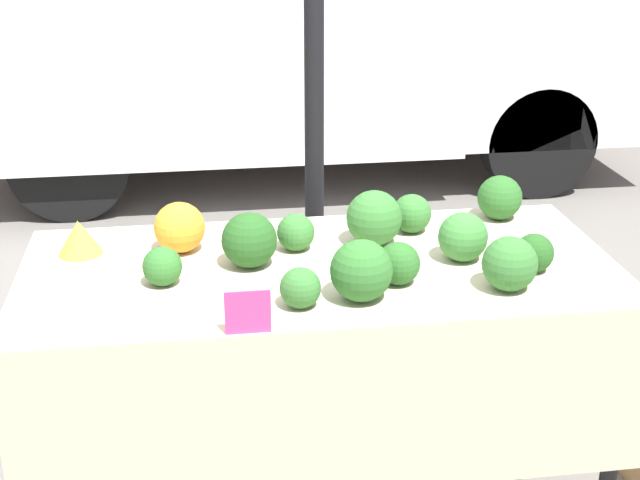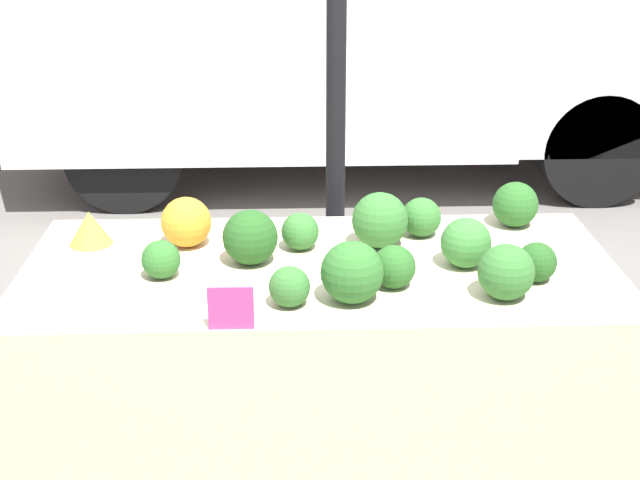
# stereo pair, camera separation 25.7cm
# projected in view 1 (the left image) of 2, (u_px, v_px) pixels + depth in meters

# --- Properties ---
(tent_pole) EXTENTS (0.07, 0.07, 2.41)m
(tent_pole) POSITION_uv_depth(u_px,v_px,m) (314.00, 101.00, 3.14)
(tent_pole) COLOR black
(tent_pole) RESTS_ON ground_plane
(market_table) EXTENTS (1.74, 0.80, 0.88)m
(market_table) POSITION_uv_depth(u_px,v_px,m) (323.00, 312.00, 2.59)
(market_table) COLOR beige
(market_table) RESTS_ON ground_plane
(orange_cauliflower) EXTENTS (0.15, 0.15, 0.15)m
(orange_cauliflower) POSITION_uv_depth(u_px,v_px,m) (179.00, 227.00, 2.68)
(orange_cauliflower) COLOR orange
(orange_cauliflower) RESTS_ON market_table
(romanesco_head) EXTENTS (0.13, 0.13, 0.11)m
(romanesco_head) POSITION_uv_depth(u_px,v_px,m) (79.00, 237.00, 2.67)
(romanesco_head) COLOR #93B238
(romanesco_head) RESTS_ON market_table
(broccoli_head_0) EXTENTS (0.12, 0.12, 0.12)m
(broccoli_head_0) POSITION_uv_depth(u_px,v_px,m) (296.00, 232.00, 2.69)
(broccoli_head_0) COLOR #336B2D
(broccoli_head_0) RESTS_ON market_table
(broccoli_head_1) EXTENTS (0.17, 0.17, 0.17)m
(broccoli_head_1) POSITION_uv_depth(u_px,v_px,m) (374.00, 218.00, 2.72)
(broccoli_head_1) COLOR #336B2D
(broccoli_head_1) RESTS_ON market_table
(broccoli_head_2) EXTENTS (0.15, 0.15, 0.15)m
(broccoli_head_2) POSITION_uv_depth(u_px,v_px,m) (463.00, 237.00, 2.62)
(broccoli_head_2) COLOR #387533
(broccoli_head_2) RESTS_ON market_table
(broccoli_head_3) EXTENTS (0.12, 0.12, 0.12)m
(broccoli_head_3) POSITION_uv_depth(u_px,v_px,m) (399.00, 263.00, 2.47)
(broccoli_head_3) COLOR #285B23
(broccoli_head_3) RESTS_ON market_table
(broccoli_head_4) EXTENTS (0.17, 0.17, 0.17)m
(broccoli_head_4) POSITION_uv_depth(u_px,v_px,m) (361.00, 271.00, 2.37)
(broccoli_head_4) COLOR #2D6628
(broccoli_head_4) RESTS_ON market_table
(broccoli_head_5) EXTENTS (0.12, 0.12, 0.12)m
(broccoli_head_5) POSITION_uv_depth(u_px,v_px,m) (412.00, 214.00, 2.83)
(broccoli_head_5) COLOR #336B2D
(broccoli_head_5) RESTS_ON market_table
(broccoli_head_6) EXTENTS (0.15, 0.15, 0.15)m
(broccoli_head_6) POSITION_uv_depth(u_px,v_px,m) (510.00, 264.00, 2.43)
(broccoli_head_6) COLOR #336B2D
(broccoli_head_6) RESTS_ON market_table
(broccoli_head_7) EXTENTS (0.11, 0.11, 0.11)m
(broccoli_head_7) POSITION_uv_depth(u_px,v_px,m) (534.00, 253.00, 2.55)
(broccoli_head_7) COLOR #23511E
(broccoli_head_7) RESTS_ON market_table
(broccoli_head_8) EXTENTS (0.15, 0.15, 0.15)m
(broccoli_head_8) POSITION_uv_depth(u_px,v_px,m) (500.00, 198.00, 2.93)
(broccoli_head_8) COLOR #285B23
(broccoli_head_8) RESTS_ON market_table
(broccoli_head_9) EXTENTS (0.11, 0.11, 0.11)m
(broccoli_head_9) POSITION_uv_depth(u_px,v_px,m) (300.00, 288.00, 2.34)
(broccoli_head_9) COLOR #336B2D
(broccoli_head_9) RESTS_ON market_table
(broccoli_head_10) EXTENTS (0.11, 0.11, 0.11)m
(broccoli_head_10) POSITION_uv_depth(u_px,v_px,m) (162.00, 266.00, 2.46)
(broccoli_head_10) COLOR #2D6628
(broccoli_head_10) RESTS_ON market_table
(broccoli_head_11) EXTENTS (0.16, 0.16, 0.16)m
(broccoli_head_11) POSITION_uv_depth(u_px,v_px,m) (249.00, 240.00, 2.57)
(broccoli_head_11) COLOR #23511E
(broccoli_head_11) RESTS_ON market_table
(price_sign) EXTENTS (0.12, 0.01, 0.12)m
(price_sign) POSITION_uv_depth(u_px,v_px,m) (248.00, 312.00, 2.20)
(price_sign) COLOR #E53D84
(price_sign) RESTS_ON market_table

